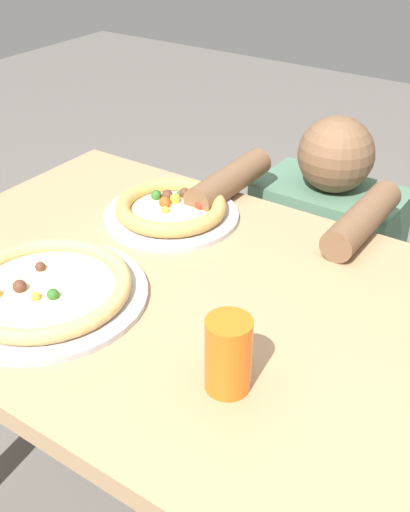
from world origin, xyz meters
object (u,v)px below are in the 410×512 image
at_px(pizza_far, 171,209).
at_px(drink_cup_colored, 228,355).
at_px(diner_seated, 319,286).
at_px(pizza_near, 46,290).

bearing_deg(pizza_far, drink_cup_colored, -43.98).
bearing_deg(pizza_far, diner_seated, 61.76).
height_order(pizza_near, drink_cup_colored, drink_cup_colored).
distance_m(drink_cup_colored, diner_seated, 0.89).
bearing_deg(diner_seated, pizza_near, -105.72).
relative_size(pizza_near, diner_seated, 0.41).
height_order(pizza_near, diner_seated, diner_seated).
relative_size(drink_cup_colored, diner_seated, 0.14).
xyz_separation_m(pizza_near, diner_seated, (0.22, 0.77, -0.35)).
xyz_separation_m(drink_cup_colored, diner_seated, (-0.18, 0.77, -0.40)).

